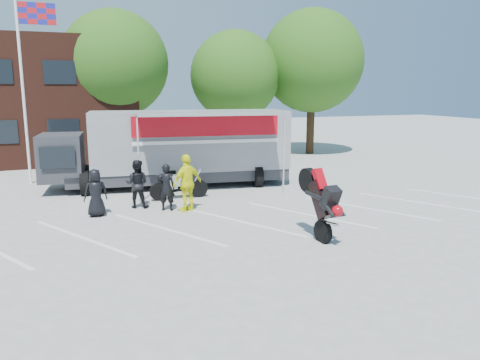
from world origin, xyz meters
TOP-DOWN VIEW (x-y plane):
  - ground at (0.00, 0.00)m, footprint 100.00×100.00m
  - parking_bay_lines at (0.00, 1.00)m, footprint 18.09×13.33m
  - flagpole at (-6.24, 10.00)m, footprint 1.61×0.12m
  - tree_left at (-2.00, 16.00)m, footprint 6.12×6.12m
  - tree_mid at (5.00, 15.00)m, footprint 5.44×5.44m
  - tree_right at (10.00, 14.50)m, footprint 6.46×6.46m
  - transporter_truck at (-0.33, 7.20)m, footprint 10.66×6.01m
  - parked_motorcycle at (-0.92, 4.77)m, footprint 2.34×0.86m
  - stunt_bike_rider at (1.57, -1.00)m, footprint 1.05×1.94m
  - spectator_leather_a at (-4.06, 3.25)m, footprint 0.82×0.58m
  - spectator_leather_b at (-1.72, 3.20)m, footprint 0.70×0.59m
  - spectator_leather_c at (-2.61, 3.96)m, footprint 1.02×0.92m
  - spectator_hivis at (-1.05, 2.87)m, footprint 1.26×0.93m

SIDE VIEW (x-z plane):
  - ground at x=0.00m, z-range 0.00..0.00m
  - transporter_truck at x=-0.33m, z-range -1.62..1.62m
  - parked_motorcycle at x=-0.92m, z-range -0.60..0.60m
  - stunt_bike_rider at x=1.57m, z-range -1.10..1.10m
  - parking_bay_lines at x=0.00m, z-range 0.00..0.01m
  - spectator_leather_a at x=-4.06m, z-range 0.00..1.59m
  - spectator_leather_b at x=-1.72m, z-range 0.00..1.64m
  - spectator_leather_c at x=-2.61m, z-range 0.00..1.71m
  - spectator_hivis at x=-1.05m, z-range 0.00..1.98m
  - tree_mid at x=5.00m, z-range 1.10..8.78m
  - flagpole at x=-6.24m, z-range 1.05..9.05m
  - tree_left at x=-2.00m, z-range 1.25..9.89m
  - tree_right at x=10.00m, z-range 1.32..10.44m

